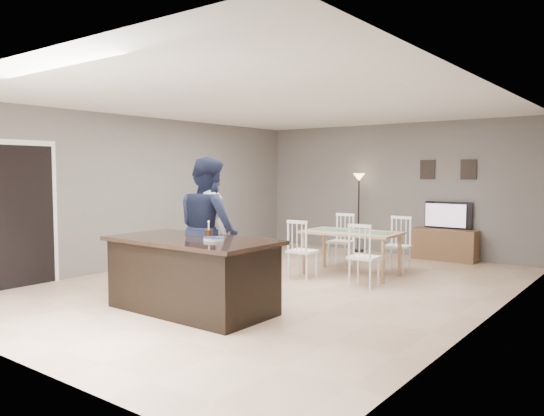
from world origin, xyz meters
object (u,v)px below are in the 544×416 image
Objects in this scene: tv_console at (445,245)px; woman at (212,245)px; kitchen_island at (192,274)px; birthday_cake at (209,233)px; television at (447,215)px; dining_table at (351,239)px; floor_lamp at (359,191)px; plate_stack at (214,239)px; man at (208,229)px.

woman reaches higher than tv_console.
kitchen_island is 5.70m from tv_console.
woman is at bearing 128.33° from birthday_cake.
television is 2.58m from dining_table.
plate_stack is at bearing -79.48° from floor_lamp.
tv_console is (1.20, 5.57, -0.15)m from kitchen_island.
dining_table is at bearing -64.61° from floor_lamp.
man reaches higher than birthday_cake.
birthday_cake is 3.03m from dining_table.
man reaches higher than television.
floor_lamp reaches higher than woman.
tv_console is 0.63× the size of man.
dining_table reaches higher than tv_console.
television is at bearing 70.25° from dining_table.
kitchen_island is 0.54m from birthday_cake.
birthday_cake is at bearing 62.85° from kitchen_island.
man is at bearing 138.14° from plate_stack.
kitchen_island is 0.64m from woman.
floor_lamp reaches higher than kitchen_island.
tv_console is 5.26m from man.
kitchen_island is at bearing -101.62° from dining_table.
plate_stack is at bearing -98.57° from tv_console.
dining_table is at bearing -84.46° from man.
tv_console is 2.52m from dining_table.
woman is at bearing 134.86° from plate_stack.
woman reaches higher than plate_stack.
woman is at bearing -105.37° from tv_console.
birthday_cake is 0.12× the size of floor_lamp.
floor_lamp is (-1.14, 2.41, 0.69)m from dining_table.
tv_console is 5.83× the size of birthday_cake.
man is (-0.25, 0.55, 0.50)m from kitchen_island.
man is 0.50m from birthday_cake.
television is 5.70m from plate_stack.
television is 0.48× the size of man.
television reaches higher than dining_table.
man is (-1.45, -5.09, 0.09)m from television.
television is 5.56m from birthday_cake.
tv_console is 5.66m from plate_stack.
birthday_cake is 0.83× the size of plate_stack.
man is at bearing -108.45° from dining_table.
floor_lamp reaches higher than television.
dining_table is at bearing 88.06° from plate_stack.
birthday_cake is at bearing 78.58° from television.
woman is 0.81× the size of dining_table.
woman is (-1.38, -5.02, 0.44)m from tv_console.
tv_console is 0.81× the size of woman.
dining_table is (0.37, 2.98, -0.35)m from birthday_cake.
birthday_cake is at bearing -100.28° from dining_table.
floor_lamp is (-1.88, -0.05, 0.43)m from television.
woman is 5.94× the size of plate_stack.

